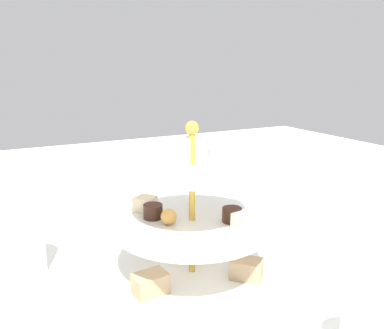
{
  "coord_description": "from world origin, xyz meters",
  "views": [
    {
      "loc": [
        -0.5,
        0.26,
        0.33
      ],
      "look_at": [
        0.0,
        0.0,
        0.18
      ],
      "focal_mm": 36.54,
      "sensor_mm": 36.0,
      "label": 1
    }
  ],
  "objects": [
    {
      "name": "water_glass_tall_right",
      "position": [
        0.13,
        0.24,
        0.06
      ],
      "size": [
        0.07,
        0.07,
        0.12
      ],
      "primitive_type": "cylinder",
      "color": "silver",
      "rests_on": "ground_plane"
    },
    {
      "name": "butter_knife_left",
      "position": [
        0.3,
        -0.1,
        0.0
      ],
      "size": [
        0.08,
        0.16,
        0.0
      ],
      "primitive_type": "cube",
      "rotation": [
        0.0,
        0.0,
        1.19
      ],
      "color": "silver",
      "rests_on": "ground_plane"
    },
    {
      "name": "ground_plane",
      "position": [
        0.0,
        0.0,
        0.0
      ],
      "size": [
        2.4,
        2.4,
        0.0
      ],
      "primitive_type": "plane",
      "color": "white"
    },
    {
      "name": "tiered_serving_stand",
      "position": [
        0.0,
        0.0,
        0.08
      ],
      "size": [
        0.3,
        0.3,
        0.25
      ],
      "color": "white",
      "rests_on": "ground_plane"
    }
  ]
}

